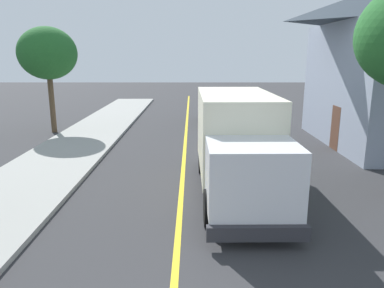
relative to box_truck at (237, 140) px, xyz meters
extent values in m
cube|color=gold|center=(-1.84, 1.80, -1.76)|extent=(0.16, 56.00, 0.01)
cube|color=#F2EDCC|center=(-0.01, 0.73, 0.13)|extent=(2.46, 5.03, 2.60)
cube|color=silver|center=(0.03, -2.77, -0.32)|extent=(2.30, 2.03, 1.70)
cube|color=#1E2D3D|center=(0.04, -3.67, 0.06)|extent=(2.04, 0.10, 0.75)
cube|color=#2D2D33|center=(0.05, -3.85, -1.35)|extent=(2.40, 0.23, 0.36)
cylinder|color=black|center=(1.08, -2.55, -1.27)|extent=(0.31, 1.00, 1.00)
cylinder|color=black|center=(-1.02, -2.58, -1.27)|extent=(0.31, 1.00, 1.00)
cylinder|color=black|center=(1.03, 2.00, -1.27)|extent=(0.31, 1.00, 1.00)
cylinder|color=black|center=(-1.07, 1.97, -1.27)|extent=(0.31, 1.00, 1.00)
cube|color=silver|center=(0.63, 6.96, -1.12)|extent=(1.84, 4.41, 0.76)
cube|color=#1E2D3D|center=(0.64, 7.11, -0.42)|extent=(1.60, 1.81, 0.64)
cylinder|color=black|center=(1.41, 5.55, -1.45)|extent=(0.23, 0.64, 0.64)
cylinder|color=black|center=(-0.17, 5.56, -1.45)|extent=(0.23, 0.64, 0.64)
cylinder|color=black|center=(1.44, 8.36, -1.45)|extent=(0.23, 0.64, 0.64)
cylinder|color=black|center=(-0.14, 8.38, -1.45)|extent=(0.23, 0.64, 0.64)
cube|color=#4C564C|center=(0.11, 12.63, -1.12)|extent=(1.84, 4.42, 0.76)
cube|color=#1E2D3D|center=(0.11, 12.78, -0.42)|extent=(1.60, 1.81, 0.64)
cylinder|color=black|center=(0.91, 11.23, -1.45)|extent=(0.23, 0.64, 0.64)
cylinder|color=black|center=(-0.67, 11.22, -1.45)|extent=(0.23, 0.64, 0.64)
cylinder|color=black|center=(0.88, 14.05, -1.45)|extent=(0.23, 0.64, 0.64)
cylinder|color=black|center=(-0.70, 14.04, -1.45)|extent=(0.23, 0.64, 0.64)
cube|color=brown|center=(5.42, 5.61, -0.72)|extent=(0.10, 1.00, 2.10)
cylinder|color=brown|center=(-9.67, 9.71, -0.18)|extent=(0.31, 0.31, 3.17)
ellipsoid|color=#236028|center=(-9.67, 9.71, 2.80)|extent=(3.27, 3.27, 2.94)
camera|label=1|loc=(-1.48, -11.56, 2.64)|focal=34.15mm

